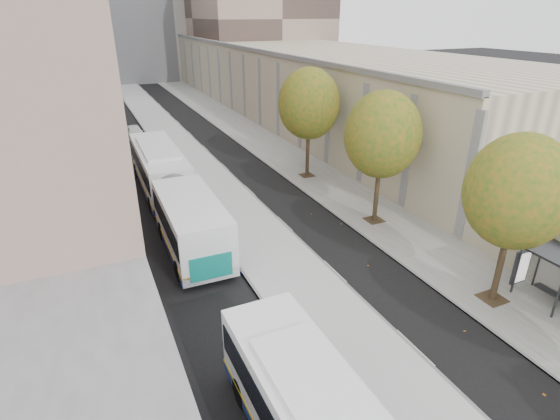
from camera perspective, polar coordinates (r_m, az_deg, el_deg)
bus_platform at (r=35.81m, az=-10.20°, el=4.78°), size 4.25×150.00×0.15m
sidewalk at (r=38.41m, az=1.45°, el=6.45°), size 4.75×150.00×0.08m
building_tan at (r=68.10m, az=-0.58°, el=17.73°), size 18.00×92.00×8.00m
tree_c at (r=20.01m, az=28.62°, el=2.06°), size 4.20×4.20×7.28m
tree_d at (r=25.97m, az=13.23°, el=9.52°), size 4.40×4.40×7.60m
tree_e at (r=33.32m, az=3.79°, el=13.66°), size 4.60×4.60×7.92m
bus_far at (r=28.54m, az=-14.07°, el=2.82°), size 3.03×18.86×3.14m
distant_car at (r=47.71m, az=-18.47°, el=9.59°), size 1.94×4.17×1.38m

